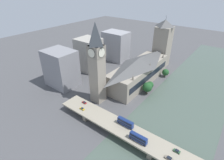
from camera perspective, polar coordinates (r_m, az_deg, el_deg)
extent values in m
plane|color=#4C4C4F|center=(173.58, 11.55, -3.12)|extent=(600.00, 600.00, 0.00)
cube|color=#47564C|center=(164.55, 22.89, -7.05)|extent=(60.74, 360.00, 0.30)
cube|color=gray|center=(180.88, 8.70, 2.19)|extent=(24.84, 81.36, 19.78)
cube|color=black|center=(175.57, 12.27, 1.31)|extent=(0.40, 74.86, 5.93)
pyramid|color=#4C4C4C|center=(175.13, 9.04, 6.16)|extent=(24.34, 79.74, 7.53)
cone|color=gray|center=(197.58, 16.39, 7.66)|extent=(2.20, 2.20, 5.00)
cone|color=gray|center=(171.04, 12.33, 4.79)|extent=(2.20, 2.20, 5.00)
cone|color=gray|center=(146.24, 6.90, 0.87)|extent=(2.20, 2.20, 5.00)
cube|color=gray|center=(143.53, -4.80, 1.65)|extent=(10.07, 10.07, 50.06)
cube|color=gray|center=(135.23, -5.16, 9.36)|extent=(10.67, 10.67, 9.06)
cylinder|color=black|center=(131.95, -3.46, 8.91)|extent=(0.50, 7.41, 7.41)
cylinder|color=silver|center=(131.89, -3.43, 8.90)|extent=(0.62, 6.87, 6.87)
cylinder|color=black|center=(138.63, -6.78, 9.78)|extent=(0.50, 7.41, 7.41)
cylinder|color=silver|center=(138.69, -6.81, 9.79)|extent=(0.62, 6.87, 6.87)
cylinder|color=black|center=(138.86, -3.70, 9.96)|extent=(7.41, 0.50, 7.41)
cylinder|color=silver|center=(138.94, -3.67, 9.97)|extent=(6.87, 0.62, 6.87)
cylinder|color=black|center=(131.70, -6.70, 8.72)|extent=(7.41, 0.50, 7.41)
cylinder|color=silver|center=(131.63, -6.73, 8.71)|extent=(6.87, 0.62, 6.87)
pyramid|color=#383D42|center=(131.30, -5.43, 14.80)|extent=(10.27, 10.27, 17.44)
cube|color=gray|center=(220.71, 16.00, 10.36)|extent=(17.27, 17.27, 47.36)
pyramid|color=#4C4C4C|center=(213.83, 17.05, 17.33)|extent=(17.27, 17.27, 7.77)
cylinder|color=#333338|center=(212.79, 17.29, 18.87)|extent=(0.30, 0.30, 4.00)
cube|color=gray|center=(117.11, 13.51, -21.20)|extent=(3.00, 12.95, 5.25)
cube|color=gray|center=(138.28, -7.22, -10.94)|extent=(3.00, 12.95, 5.25)
cube|color=gray|center=(114.68, 13.71, -20.17)|extent=(153.49, 15.23, 1.20)
cube|color=navy|center=(113.44, 8.54, -18.64)|extent=(11.72, 2.50, 2.00)
cube|color=black|center=(113.15, 8.56, -18.51)|extent=(10.55, 2.56, 0.88)
cube|color=navy|center=(111.85, 8.63, -17.90)|extent=(11.48, 2.50, 2.34)
cube|color=black|center=(111.76, 8.63, -17.86)|extent=(10.55, 2.56, 1.12)
cube|color=navy|center=(110.94, 8.68, -17.46)|extent=(11.37, 2.37, 0.16)
cylinder|color=black|center=(116.34, 6.56, -17.55)|extent=(1.03, 0.28, 1.03)
cylinder|color=black|center=(114.98, 5.93, -18.23)|extent=(1.03, 0.28, 1.03)
cylinder|color=black|center=(113.48, 11.10, -19.60)|extent=(1.03, 0.28, 1.03)
cylinder|color=black|center=(112.09, 10.52, -20.34)|extent=(1.03, 0.28, 1.03)
cube|color=navy|center=(121.94, 4.38, -14.08)|extent=(11.97, 2.52, 2.01)
cube|color=black|center=(121.67, 4.39, -13.95)|extent=(10.77, 2.58, 0.88)
cube|color=navy|center=(120.45, 4.42, -13.33)|extent=(11.73, 2.52, 2.36)
cube|color=black|center=(120.37, 4.42, -13.29)|extent=(10.77, 2.58, 1.13)
cube|color=navy|center=(119.60, 4.44, -12.89)|extent=(11.61, 2.39, 0.16)
cylinder|color=black|center=(125.31, 2.66, -13.13)|extent=(1.05, 0.28, 1.05)
cylinder|color=black|center=(123.92, 2.02, -13.71)|extent=(1.05, 0.28, 1.05)
cylinder|color=black|center=(121.46, 6.72, -15.04)|extent=(1.05, 0.28, 1.05)
cylinder|color=black|center=(120.03, 6.12, -15.67)|extent=(1.05, 0.28, 1.05)
cube|color=maroon|center=(143.13, -9.04, -7.29)|extent=(3.99, 1.73, 0.56)
cube|color=black|center=(142.75, -9.02, -7.14)|extent=(2.07, 1.56, 0.45)
cylinder|color=black|center=(144.59, -9.24, -6.97)|extent=(0.64, 0.22, 0.64)
cylinder|color=black|center=(143.77, -9.69, -7.26)|extent=(0.64, 0.22, 0.64)
cylinder|color=black|center=(142.72, -8.37, -7.44)|extent=(0.64, 0.22, 0.64)
cylinder|color=black|center=(141.89, -8.81, -7.73)|extent=(0.64, 0.22, 0.64)
cube|color=slate|center=(109.67, 18.10, -23.16)|extent=(4.79, 1.90, 0.66)
cube|color=black|center=(109.19, 18.23, -23.00)|extent=(2.49, 1.71, 0.53)
cylinder|color=black|center=(110.63, 17.26, -22.55)|extent=(0.65, 0.22, 0.65)
cylinder|color=black|center=(109.57, 16.89, -23.16)|extent=(0.65, 0.22, 0.65)
cylinder|color=black|center=(110.17, 19.27, -23.31)|extent=(0.65, 0.22, 0.65)
cube|color=#2D5638|center=(114.17, 20.38, -20.96)|extent=(3.87, 1.89, 0.63)
cube|color=black|center=(113.71, 20.50, -20.78)|extent=(2.01, 1.70, 0.59)
cylinder|color=black|center=(115.06, 19.78, -20.48)|extent=(0.65, 0.22, 0.65)
cylinder|color=black|center=(113.93, 19.47, -21.05)|extent=(0.65, 0.22, 0.65)
cylinder|color=black|center=(114.77, 21.25, -21.01)|extent=(0.65, 0.22, 0.65)
cylinder|color=black|center=(113.63, 20.96, -21.59)|extent=(0.65, 0.22, 0.65)
cube|color=gold|center=(137.01, -9.72, -9.25)|extent=(4.08, 1.70, 0.63)
cube|color=black|center=(136.60, -9.71, -9.09)|extent=(2.12, 1.53, 0.45)
cylinder|color=black|center=(138.49, -9.95, -8.91)|extent=(0.63, 0.22, 0.63)
cylinder|color=black|center=(137.73, -10.41, -9.21)|extent=(0.63, 0.22, 0.63)
cylinder|color=black|center=(136.59, -9.02, -9.44)|extent=(0.63, 0.22, 0.63)
cylinder|color=black|center=(135.81, -9.48, -9.75)|extent=(0.63, 0.22, 0.63)
cube|color=gray|center=(177.51, -16.29, 3.68)|extent=(29.85, 22.92, 36.08)
cube|color=#939399|center=(232.18, 1.28, 11.05)|extent=(30.70, 22.76, 36.91)
cube|color=#A39E93|center=(204.20, -7.54, 8.23)|extent=(24.94, 23.38, 37.32)
cylinder|color=brown|center=(171.95, 12.15, -2.85)|extent=(0.70, 0.70, 3.44)
sphere|color=#1E4C23|center=(169.62, 12.31, -1.56)|extent=(6.63, 6.63, 6.63)
cylinder|color=brown|center=(166.58, 11.28, -3.91)|extent=(0.70, 0.70, 3.40)
sphere|color=#1E4C23|center=(163.67, 11.47, -2.29)|extent=(8.96, 8.96, 8.96)
cylinder|color=brown|center=(201.12, 16.89, 1.32)|extent=(0.70, 0.70, 2.35)
sphere|color=#1E4C23|center=(199.22, 17.07, 2.41)|extent=(7.35, 7.35, 7.35)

